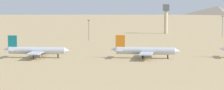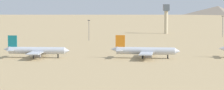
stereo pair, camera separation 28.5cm
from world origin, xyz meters
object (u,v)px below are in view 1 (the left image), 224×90
object	(u,v)px
parked_jet_teal_2	(36,51)
parked_jet_orange_3	(145,51)
control_tower	(166,16)
light_pole_mid	(89,29)
light_pole_east	(222,25)

from	to	relation	value
parked_jet_teal_2	parked_jet_orange_3	size ratio (longest dim) A/B	0.98
control_tower	light_pole_mid	distance (m)	97.50
parked_jet_orange_3	light_pole_east	size ratio (longest dim) A/B	2.07
light_pole_east	light_pole_mid	bearing A→B (deg)	-164.95
light_pole_mid	light_pole_east	size ratio (longest dim) A/B	0.88
control_tower	light_pole_mid	size ratio (longest dim) A/B	1.72
parked_jet_teal_2	light_pole_east	size ratio (longest dim) A/B	2.03
parked_jet_orange_3	control_tower	world-z (taller)	control_tower
parked_jet_teal_2	light_pole_east	distance (m)	188.72
parked_jet_orange_3	control_tower	xyz separation A→B (m)	(35.93, 184.71, 11.61)
light_pole_mid	control_tower	bearing A→B (deg)	47.33
control_tower	light_pole_mid	bearing A→B (deg)	-132.67
parked_jet_teal_2	light_pole_east	xyz separation A→B (m)	(129.29, 137.34, 5.96)
light_pole_east	parked_jet_teal_2	bearing A→B (deg)	-133.27
parked_jet_orange_3	light_pole_mid	size ratio (longest dim) A/B	2.36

